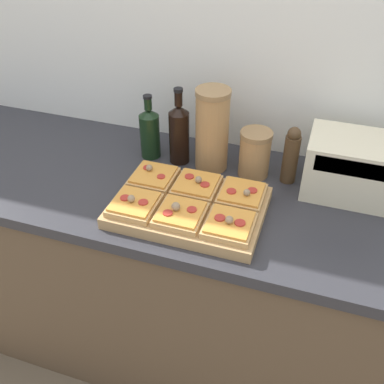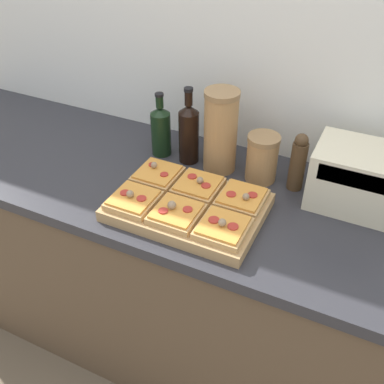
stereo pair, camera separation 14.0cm
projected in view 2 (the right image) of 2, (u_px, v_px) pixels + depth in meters
name	position (u px, v px, depth m)	size (l,w,h in m)	color
wall_back	(259.00, 51.00, 1.53)	(6.00, 0.06, 2.50)	silver
kitchen_counter	(211.00, 283.00, 1.76)	(2.63, 0.67, 0.88)	brown
cutting_board	(188.00, 207.00, 1.41)	(0.47, 0.32, 0.04)	tan
pizza_slice_back_left	(158.00, 174.00, 1.49)	(0.14, 0.14, 0.05)	tan
pizza_slice_back_center	(198.00, 186.00, 1.44)	(0.14, 0.14, 0.05)	tan
pizza_slice_back_right	(242.00, 198.00, 1.39)	(0.14, 0.14, 0.05)	tan
pizza_slice_front_left	(133.00, 200.00, 1.38)	(0.14, 0.14, 0.05)	tan
pizza_slice_front_center	(176.00, 213.00, 1.33)	(0.14, 0.14, 0.05)	tan
pizza_slice_front_right	(223.00, 227.00, 1.28)	(0.14, 0.14, 0.05)	tan
olive_oil_bottle	(161.00, 130.00, 1.64)	(0.07, 0.07, 0.24)	black
wine_bottle	(189.00, 132.00, 1.59)	(0.07, 0.07, 0.28)	black
grain_jar_tall	(221.00, 131.00, 1.53)	(0.12, 0.12, 0.30)	#AD7F4C
grain_jar_short	(262.00, 158.00, 1.51)	(0.11, 0.11, 0.17)	#AD7F4C
pepper_mill	(298.00, 162.00, 1.46)	(0.05, 0.05, 0.21)	#47331E
toaster_oven	(358.00, 178.00, 1.40)	(0.30, 0.21, 0.19)	beige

